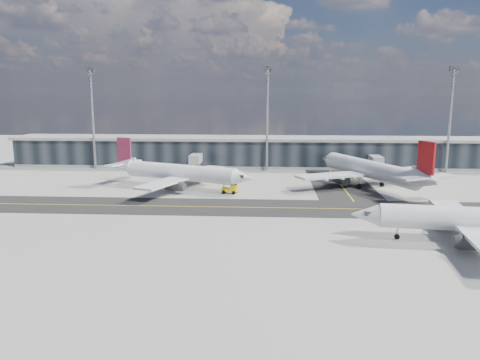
# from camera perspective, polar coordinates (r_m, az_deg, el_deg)

# --- Properties ---
(ground) EXTENTS (300.00, 300.00, 0.00)m
(ground) POSITION_cam_1_polar(r_m,az_deg,el_deg) (86.88, 3.12, -4.03)
(ground) COLOR gray
(ground) RESTS_ON ground
(taxiway_lanes) EXTENTS (180.00, 63.00, 0.03)m
(taxiway_lanes) POSITION_cam_1_polar(r_m,az_deg,el_deg) (97.36, 5.47, -2.44)
(taxiway_lanes) COLOR black
(taxiway_lanes) RESTS_ON ground
(terminal_concourse) EXTENTS (152.00, 19.80, 8.80)m
(terminal_concourse) POSITION_cam_1_polar(r_m,az_deg,el_deg) (140.11, 3.32, 3.33)
(terminal_concourse) COLOR black
(terminal_concourse) RESTS_ON ground
(floodlight_masts) EXTENTS (102.50, 0.70, 28.90)m
(floodlight_masts) POSITION_cam_1_polar(r_m,az_deg,el_deg) (132.18, 3.35, 7.89)
(floodlight_masts) COLOR gray
(floodlight_masts) RESTS_ON ground
(airliner_af) EXTENTS (36.24, 31.35, 11.15)m
(airliner_af) POSITION_cam_1_polar(r_m,az_deg,el_deg) (109.14, -7.52, 0.92)
(airliner_af) COLOR silver
(airliner_af) RESTS_ON ground
(airliner_redtail) EXTENTS (34.61, 40.12, 12.50)m
(airliner_redtail) POSITION_cam_1_polar(r_m,az_deg,el_deg) (113.24, 15.65, 1.19)
(airliner_redtail) COLOR silver
(airliner_redtail) RESTS_ON ground
(airliner_near) EXTENTS (36.76, 31.40, 10.88)m
(airliner_near) POSITION_cam_1_polar(r_m,az_deg,el_deg) (77.32, 27.21, -4.34)
(airliner_near) COLOR silver
(airliner_near) RESTS_ON ground
(baggage_tug) EXTENTS (3.72, 2.50, 2.14)m
(baggage_tug) POSITION_cam_1_polar(r_m,az_deg,el_deg) (102.71, -1.09, -1.09)
(baggage_tug) COLOR yellow
(baggage_tug) RESTS_ON ground
(service_van) EXTENTS (4.51, 5.53, 1.40)m
(service_van) POSITION_cam_1_polar(r_m,az_deg,el_deg) (124.93, 11.74, 0.64)
(service_van) COLOR silver
(service_van) RESTS_ON ground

